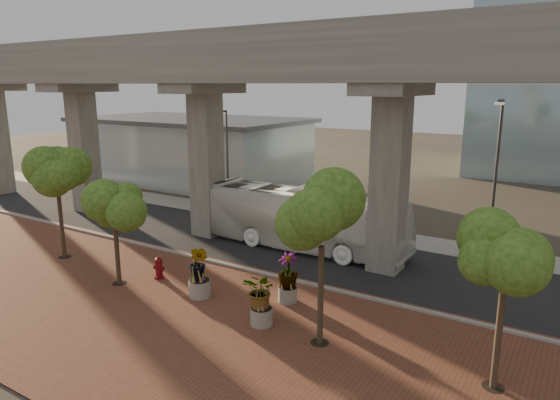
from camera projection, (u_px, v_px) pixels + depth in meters
The scene contains 18 objects.
ground at pixel (269, 260), 27.71m from camera, with size 160.00×160.00×0.00m, color #332D25.
brick_plaza at pixel (165, 314), 21.10m from camera, with size 70.00×13.00×0.06m, color brown.
asphalt_road at pixel (288, 250), 29.36m from camera, with size 90.00×8.00×0.04m, color black.
curb_strip at pixel (248, 270), 26.04m from camera, with size 70.00×0.25×0.16m, color gray.
far_sidewalk at pixel (329, 228), 33.89m from camera, with size 90.00×3.00×0.06m, color gray.
transit_viaduct at pixel (288, 126), 27.72m from camera, with size 72.00×5.60×12.40m.
station_pavilion at pixel (191, 149), 50.55m from camera, with size 23.00×13.00×6.30m.
transit_bus at pixel (300, 218), 29.41m from camera, with size 3.06×13.05×3.64m, color white.
fire_hydrant at pixel (159, 268), 24.86m from camera, with size 0.57×0.51×1.14m.
planter_front at pixel (261, 293), 19.86m from camera, with size 2.01×2.01×2.21m.
planter_right at pixel (288, 273), 21.99m from camera, with size 2.11×2.11×2.25m.
planter_left at pixel (199, 266), 22.50m from camera, with size 2.21×2.21×2.43m.
street_tree_far_west at pixel (56, 175), 26.98m from camera, with size 3.63×3.63×6.36m.
street_tree_near_west at pixel (113, 205), 23.43m from camera, with size 3.26×3.26×5.45m.
street_tree_near_east at pixel (322, 217), 17.62m from camera, with size 3.72×3.72×6.60m.
street_tree_far_east at pixel (506, 266), 15.05m from camera, with size 3.02×3.02×5.51m.
streetlamp_west at pixel (226, 156), 35.96m from camera, with size 0.38×1.12×7.73m.
streetlamp_east at pixel (496, 171), 26.06m from camera, with size 0.43×1.27×8.76m.
Camera 1 is at (14.47, -21.90, 9.50)m, focal length 32.00 mm.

